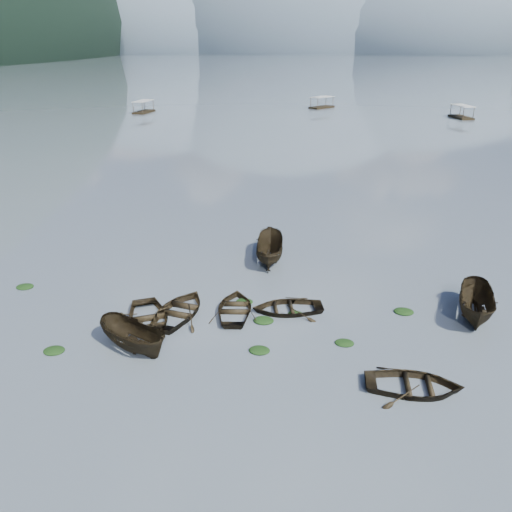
# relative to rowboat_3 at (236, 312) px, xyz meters

# --- Properties ---
(ground_plane) EXTENTS (2400.00, 2400.00, 0.00)m
(ground_plane) POSITION_rel_rowboat_3_xyz_m (0.72, -8.38, 0.00)
(ground_plane) COLOR #515C65
(haze_mtn_a) EXTENTS (520.00, 520.00, 280.00)m
(haze_mtn_a) POSITION_rel_rowboat_3_xyz_m (-259.28, 891.62, 0.00)
(haze_mtn_a) COLOR #475666
(haze_mtn_a) RESTS_ON ground
(haze_mtn_b) EXTENTS (520.00, 520.00, 340.00)m
(haze_mtn_b) POSITION_rel_rowboat_3_xyz_m (-59.28, 891.62, 0.00)
(haze_mtn_b) COLOR #475666
(haze_mtn_b) RESTS_ON ground
(haze_mtn_c) EXTENTS (520.00, 520.00, 260.00)m
(haze_mtn_c) POSITION_rel_rowboat_3_xyz_m (140.72, 891.62, 0.00)
(haze_mtn_c) COLOR #475666
(haze_mtn_c) RESTS_ON ground
(rowboat_1) EXTENTS (4.19, 5.20, 0.95)m
(rowboat_1) POSITION_rel_rowboat_3_xyz_m (-3.08, -0.73, 0.00)
(rowboat_1) COLOR black
(rowboat_1) RESTS_ON ground
(rowboat_2) EXTENTS (4.73, 3.72, 1.73)m
(rowboat_2) POSITION_rel_rowboat_3_xyz_m (-4.42, -4.43, 0.00)
(rowboat_2) COLOR black
(rowboat_2) RESTS_ON ground
(rowboat_3) EXTENTS (3.35, 4.41, 0.86)m
(rowboat_3) POSITION_rel_rowboat_3_xyz_m (0.00, 0.00, 0.00)
(rowboat_3) COLOR black
(rowboat_3) RESTS_ON ground
(rowboat_4) EXTENTS (4.36, 3.13, 0.90)m
(rowboat_4) POSITION_rel_rowboat_3_xyz_m (9.07, -5.94, 0.00)
(rowboat_4) COLOR black
(rowboat_4) RESTS_ON ground
(rowboat_5) EXTENTS (2.95, 5.31, 1.94)m
(rowboat_5) POSITION_rel_rowboat_3_xyz_m (13.51, 1.09, 0.00)
(rowboat_5) COLOR black
(rowboat_5) RESTS_ON ground
(rowboat_6) EXTENTS (4.90, 5.51, 0.94)m
(rowboat_6) POSITION_rel_rowboat_3_xyz_m (-4.58, -1.87, 0.00)
(rowboat_6) COLOR black
(rowboat_6) RESTS_ON ground
(rowboat_7) EXTENTS (4.62, 3.72, 0.85)m
(rowboat_7) POSITION_rel_rowboat_3_xyz_m (2.95, 0.48, 0.00)
(rowboat_7) COLOR black
(rowboat_7) RESTS_ON ground
(rowboat_8) EXTENTS (2.19, 5.13, 1.94)m
(rowboat_8) POSITION_rel_rowboat_3_xyz_m (1.15, 7.54, 0.00)
(rowboat_8) COLOR black
(rowboat_8) RESTS_ON ground
(weed_clump_0) EXTENTS (1.08, 0.89, 0.24)m
(weed_clump_0) POSITION_rel_rowboat_3_xyz_m (-8.38, -5.16, 0.00)
(weed_clump_0) COLOR black
(weed_clump_0) RESTS_ON ground
(weed_clump_1) EXTENTS (1.14, 0.91, 0.25)m
(weed_clump_1) POSITION_rel_rowboat_3_xyz_m (1.73, -0.89, 0.00)
(weed_clump_1) COLOR black
(weed_clump_1) RESTS_ON ground
(weed_clump_2) EXTENTS (1.07, 0.86, 0.23)m
(weed_clump_2) POSITION_rel_rowboat_3_xyz_m (1.86, -3.81, 0.00)
(weed_clump_2) COLOR black
(weed_clump_2) RESTS_ON ground
(weed_clump_3) EXTENTS (1.03, 0.87, 0.23)m
(weed_clump_3) POSITION_rel_rowboat_3_xyz_m (0.34, 1.15, 0.00)
(weed_clump_3) COLOR black
(weed_clump_3) RESTS_ON ground
(weed_clump_4) EXTENTS (1.00, 0.79, 0.21)m
(weed_clump_4) POSITION_rel_rowboat_3_xyz_m (6.13, -2.56, 0.00)
(weed_clump_4) COLOR black
(weed_clump_4) RESTS_ON ground
(weed_clump_5) EXTENTS (1.12, 0.90, 0.24)m
(weed_clump_5) POSITION_rel_rowboat_3_xyz_m (-13.76, 1.34, 0.00)
(weed_clump_5) COLOR black
(weed_clump_5) RESTS_ON ground
(weed_clump_6) EXTENTS (0.84, 0.70, 0.18)m
(weed_clump_6) POSITION_rel_rowboat_3_xyz_m (3.44, 0.17, 0.00)
(weed_clump_6) COLOR black
(weed_clump_6) RESTS_ON ground
(weed_clump_7) EXTENTS (1.14, 0.91, 0.25)m
(weed_clump_7) POSITION_rel_rowboat_3_xyz_m (9.62, 1.15, 0.00)
(weed_clump_7) COLOR black
(weed_clump_7) RESTS_ON ground
(pontoon_left) EXTENTS (3.36, 6.69, 2.47)m
(pontoon_left) POSITION_rel_rowboat_3_xyz_m (-34.90, 85.19, 0.00)
(pontoon_left) COLOR black
(pontoon_left) RESTS_ON ground
(pontoon_centre) EXTENTS (6.19, 6.71, 2.48)m
(pontoon_centre) POSITION_rel_rowboat_3_xyz_m (4.15, 98.89, 0.00)
(pontoon_centre) COLOR black
(pontoon_centre) RESTS_ON ground
(pontoon_right) EXTENTS (4.06, 6.85, 2.46)m
(pontoon_right) POSITION_rel_rowboat_3_xyz_m (32.73, 85.17, 0.00)
(pontoon_right) COLOR black
(pontoon_right) RESTS_ON ground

